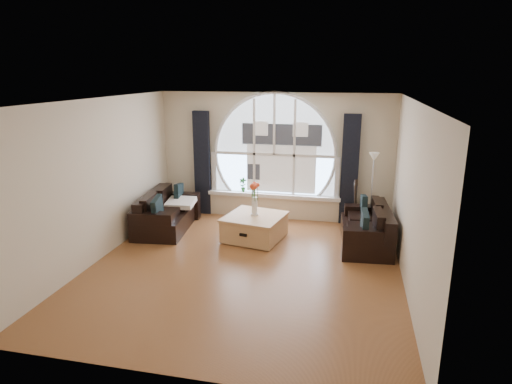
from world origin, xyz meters
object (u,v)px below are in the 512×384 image
at_px(sofa_right, 366,225).
at_px(vase_flowers, 255,195).
at_px(sofa_left, 167,210).
at_px(guitar, 355,204).
at_px(floor_lamp, 372,193).
at_px(potted_plant, 243,185).
at_px(coffee_chest, 255,226).

xyz_separation_m(sofa_right, vase_flowers, (-2.08, -0.07, 0.46)).
xyz_separation_m(sofa_left, sofa_right, (3.92, -0.04, 0.00)).
distance_m(vase_flowers, guitar, 2.12).
bearing_deg(sofa_left, sofa_right, -6.97).
height_order(floor_lamp, potted_plant, floor_lamp).
relative_size(sofa_left, guitar, 1.58).
relative_size(vase_flowers, floor_lamp, 0.44).
distance_m(vase_flowers, floor_lamp, 2.35).
relative_size(sofa_right, floor_lamp, 1.02).
bearing_deg(vase_flowers, sofa_right, 1.79).
xyz_separation_m(floor_lamp, guitar, (-0.31, 0.06, -0.27)).
relative_size(sofa_left, floor_lamp, 1.04).
bearing_deg(sofa_left, floor_lamp, 4.70).
bearing_deg(potted_plant, floor_lamp, -8.43).
height_order(sofa_left, sofa_right, sofa_left).
bearing_deg(vase_flowers, floor_lamp, 22.30).
xyz_separation_m(sofa_left, guitar, (3.71, 0.85, 0.13)).
relative_size(coffee_chest, guitar, 0.98).
height_order(sofa_left, coffee_chest, sofa_left).
bearing_deg(floor_lamp, coffee_chest, -156.42).
relative_size(sofa_right, vase_flowers, 2.33).
bearing_deg(coffee_chest, guitar, 39.55).
height_order(floor_lamp, guitar, floor_lamp).
distance_m(guitar, potted_plant, 2.45).
bearing_deg(vase_flowers, sofa_left, 176.78).
xyz_separation_m(floor_lamp, potted_plant, (-2.73, 0.40, -0.09)).
distance_m(sofa_right, guitar, 0.92).
distance_m(sofa_right, floor_lamp, 0.92).
distance_m(sofa_left, potted_plant, 1.78).
bearing_deg(potted_plant, sofa_left, -137.21).
xyz_separation_m(guitar, potted_plant, (-2.42, 0.35, 0.18)).
distance_m(sofa_left, sofa_right, 3.92).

